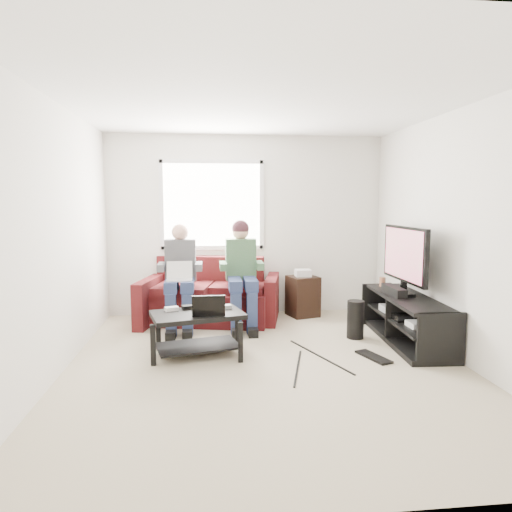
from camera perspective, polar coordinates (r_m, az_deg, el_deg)
The scene contains 26 objects.
floor at distance 4.75m, azimuth 1.33°, elevation -13.52°, with size 4.50×4.50×0.00m, color tan.
ceiling at distance 4.55m, azimuth 1.42°, elevation 18.86°, with size 4.50×4.50×0.00m, color white.
wall_back at distance 6.70m, azimuth -1.19°, elevation 3.83°, with size 4.50×4.50×0.00m, color silver.
wall_front at distance 2.27m, azimuth 8.94°, elevation -2.16°, with size 4.50×4.50×0.00m, color silver.
wall_left at distance 4.64m, azimuth -23.90°, elevation 1.91°, with size 4.50×4.50×0.00m, color silver.
wall_right at distance 5.13m, azimuth 24.13°, elevation 2.31°, with size 4.50×4.50×0.00m, color silver.
window at distance 6.64m, azimuth -5.51°, elevation 6.37°, with size 1.48×0.04×1.28m.
sofa at distance 6.37m, azimuth -5.62°, elevation -5.25°, with size 2.03×1.18×0.87m.
person_left at distance 5.98m, azimuth -9.47°, elevation -1.94°, with size 0.40×0.70×1.36m.
person_right at distance 6.00m, azimuth -1.82°, elevation -1.24°, with size 0.40×0.71×1.40m.
laptop_silver at distance 5.79m, azimuth -9.57°, elevation -2.43°, with size 0.32×0.22×0.24m, color silver, non-canonical shape.
coffee_table at distance 4.97m, azimuth -7.32°, elevation -8.40°, with size 1.06×0.79×0.47m.
laptop_black at distance 4.84m, azimuth -5.95°, elevation -5.85°, with size 0.34×0.24×0.24m, color black, non-canonical shape.
controller_a at distance 5.07m, azimuth -10.51°, elevation -6.50°, with size 0.14×0.09×0.04m, color silver.
controller_b at distance 5.12m, azimuth -8.44°, elevation -6.33°, with size 0.14×0.09×0.04m, color black.
controller_c at distance 5.09m, azimuth -3.92°, elevation -6.35°, with size 0.14×0.09×0.04m, color gray.
tv_stand at distance 5.70m, azimuth 18.24°, elevation -7.79°, with size 0.59×1.68×0.55m.
tv at distance 5.65m, azimuth 18.09°, elevation -0.02°, with size 0.12×1.10×0.81m.
soundbar at distance 5.66m, azimuth 16.85°, elevation -4.15°, with size 0.12×0.50×0.10m, color black.
drink_cup at distance 6.17m, azimuth 15.53°, elevation -3.12°, with size 0.08×0.08×0.12m, color #9A6042.
console_white at distance 5.33m, azimuth 20.06°, elevation -8.04°, with size 0.30×0.22×0.06m, color silver.
console_grey at distance 5.95m, azimuth 17.07°, elevation -6.30°, with size 0.34×0.26×0.08m, color gray.
console_black at distance 5.64m, azimuth 18.48°, elevation -7.13°, with size 0.38×0.30×0.07m, color black.
subwoofer at distance 5.70m, azimuth 12.32°, elevation -7.75°, with size 0.20×0.20×0.46m, color black.
keyboard_floor at distance 5.10m, azimuth 14.48°, elevation -12.11°, with size 0.15×0.45×0.03m, color black.
end_table at distance 6.65m, azimuth 5.86°, elevation -4.88°, with size 0.39×0.39×0.68m.
Camera 1 is at (-0.59, -4.41, 1.65)m, focal length 32.00 mm.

